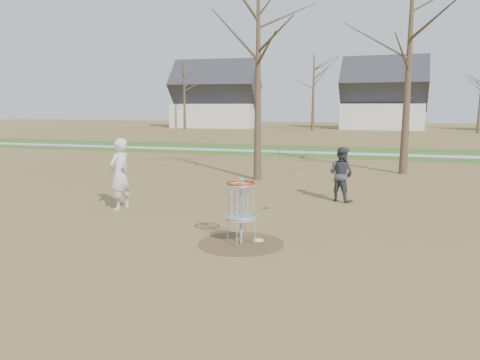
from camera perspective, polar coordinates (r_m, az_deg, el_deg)
name	(u,v)px	position (r m, az deg, el deg)	size (l,w,h in m)	color
ground	(241,244)	(9.86, 0.14, -7.76)	(160.00, 160.00, 0.00)	brown
green_band	(341,152)	(30.28, 12.17, 3.36)	(160.00, 8.00, 0.01)	#2D5119
footpath	(339,153)	(29.29, 11.98, 3.21)	(160.00, 1.50, 0.01)	#9E9E99
dirt_circle	(241,243)	(9.86, 0.14, -7.73)	(1.80, 1.80, 0.01)	#47331E
player_standing	(120,174)	(13.31, -14.42, 0.69)	(0.72, 0.47, 1.98)	silver
player_throwing	(341,174)	(14.38, 12.23, 0.70)	(0.80, 0.62, 1.65)	#39373D
disc_grounded	(258,240)	(10.04, 2.26, -7.34)	(0.22, 0.22, 0.02)	white
discs_in_play	(213,170)	(12.15, -3.31, 1.22)	(4.86, 0.64, 0.14)	orange
disc_golf_basket	(241,201)	(9.64, 0.14, -2.55)	(0.64, 0.64, 1.35)	#9EA3AD
bare_trees	(379,79)	(44.88, 16.58, 11.77)	(52.62, 44.98, 9.00)	#382B1E
houses_row	(403,101)	(61.59, 19.22, 9.08)	(56.51, 10.01, 7.26)	silver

